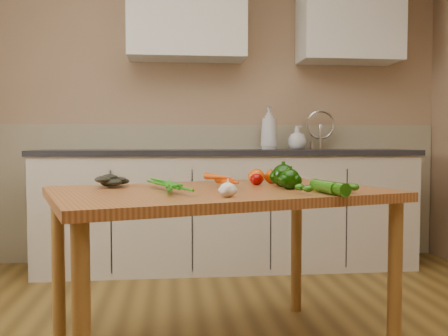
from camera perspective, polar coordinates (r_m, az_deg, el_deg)
name	(u,v)px	position (r m, az deg, el deg)	size (l,w,h in m)	color
room	(235,60)	(1.80, 1.27, 12.20)	(4.04, 5.04, 2.64)	brown
counter_run	(229,207)	(3.83, 0.53, -4.53)	(2.84, 0.64, 1.14)	#BAAF9B
upper_cabinets	(265,16)	(4.10, 4.68, 16.98)	(2.15, 0.35, 0.70)	silver
table	(219,208)	(2.20, -0.61, -4.61)	(1.61, 1.28, 0.75)	#9E5C2E
soap_bottle_a	(269,128)	(3.96, 5.15, 4.59)	(0.13, 0.13, 0.34)	silver
soap_bottle_b	(297,138)	(4.08, 8.39, 3.44)	(0.08, 0.09, 0.19)	silver
soap_bottle_c	(297,138)	(3.97, 8.35, 3.44)	(0.14, 0.14, 0.18)	silver
carrot_bunch	(207,181)	(2.18, -2.00, -1.54)	(0.26, 0.20, 0.07)	#D34704
leafy_greens	(108,177)	(2.33, -13.12, -0.95)	(0.20, 0.18, 0.10)	black
garlic_bulb	(228,190)	(1.87, 0.43, -2.51)	(0.07, 0.07, 0.06)	silver
pepper_a	(283,175)	(2.33, 6.79, -0.86)	(0.10, 0.10, 0.10)	black
pepper_b	(287,177)	(2.33, 7.18, -1.08)	(0.09, 0.09, 0.09)	black
pepper_c	(290,179)	(2.20, 7.56, -1.28)	(0.09, 0.09, 0.09)	black
tomato_a	(257,179)	(2.39, 3.75, -1.30)	(0.06, 0.06, 0.06)	#830402
tomato_b	(256,177)	(2.44, 3.72, -0.99)	(0.08, 0.08, 0.08)	#C33E04
tomato_c	(272,177)	(2.50, 5.47, -1.01)	(0.07, 0.07, 0.07)	#C33E04
zucchini_a	(325,187)	(2.06, 11.49, -2.12)	(0.05, 0.05, 0.22)	#164A07
zucchini_b	(332,188)	(2.01, 12.19, -2.24)	(0.05, 0.05, 0.21)	#164A07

